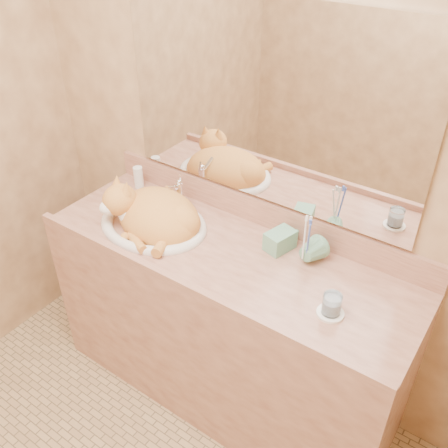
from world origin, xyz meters
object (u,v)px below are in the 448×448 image
Objects in this scene: water_glass at (332,304)px; soap_dispenser at (270,236)px; toothbrush_cup at (305,256)px; vanity_counter at (225,326)px; sink_basin at (152,211)px; cat at (152,213)px.

soap_dispenser is at bearing 154.59° from water_glass.
soap_dispenser is 0.16m from toothbrush_cup.
water_glass reaches higher than vanity_counter.
vanity_counter is at bearing -133.00° from soap_dispenser.
sink_basin is 4.81× the size of toothbrush_cup.
vanity_counter is 0.62m from sink_basin.
cat is 2.26× the size of soap_dispenser.
sink_basin is 0.87m from water_glass.
cat is at bearing -152.67° from soap_dispenser.
cat is 0.87m from water_glass.
water_glass is at bearing -42.59° from toothbrush_cup.
water_glass is at bearing -8.26° from vanity_counter.
sink_basin reaches higher than toothbrush_cup.
vanity_counter is 0.57m from toothbrush_cup.
soap_dispenser is 2.36× the size of water_glass.
cat is at bearing -42.96° from sink_basin.
sink_basin is 2.66× the size of soap_dispenser.
toothbrush_cup is at bearing 22.00° from soap_dispenser.
sink_basin is 6.28× the size of water_glass.
sink_basin is at bearing 176.56° from water_glass.
toothbrush_cup is 1.31× the size of water_glass.
soap_dispenser is (0.52, 0.11, 0.02)m from sink_basin.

